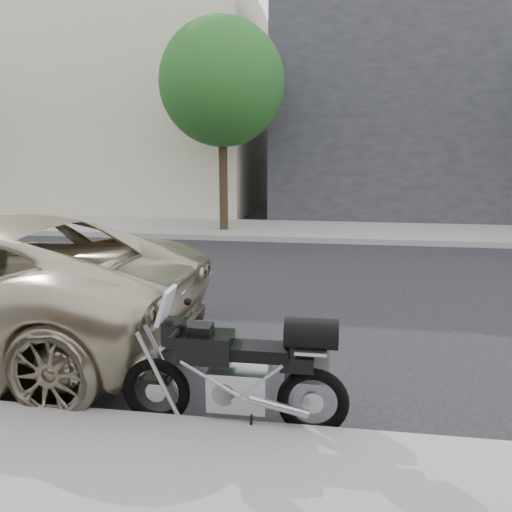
{
  "coord_description": "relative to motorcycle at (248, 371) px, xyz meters",
  "views": [
    {
      "loc": [
        -0.96,
        7.86,
        2.47
      ],
      "look_at": [
        0.08,
        0.8,
        0.9
      ],
      "focal_mm": 35.0,
      "sensor_mm": 36.0,
      "label": 1
    }
  ],
  "objects": [
    {
      "name": "far_sidewalk",
      "position": [
        0.31,
        -10.38,
        -0.48
      ],
      "size": [
        44.0,
        3.0,
        0.15
      ],
      "primitive_type": "cube",
      "color": "gray",
      "rests_on": "ground"
    },
    {
      "name": "motorcycle",
      "position": [
        0.0,
        0.0,
        0.0
      ],
      "size": [
        2.03,
        0.66,
        1.29
      ],
      "rotation": [
        0.0,
        0.0,
        0.0
      ],
      "color": "black",
      "rests_on": "ground"
    },
    {
      "name": "street_tree_mid",
      "position": [
        2.31,
        -9.88,
        3.58
      ],
      "size": [
        3.4,
        3.4,
        5.7
      ],
      "color": "#332217",
      "rests_on": "far_sidewalk"
    },
    {
      "name": "far_building_cream",
      "position": [
        9.31,
        -17.38,
        3.45
      ],
      "size": [
        14.0,
        11.0,
        8.0
      ],
      "color": "#BBB096",
      "rests_on": "ground"
    },
    {
      "name": "far_building_dark",
      "position": [
        -6.69,
        -17.38,
        2.95
      ],
      "size": [
        16.0,
        11.0,
        7.0
      ],
      "color": "#27272C",
      "rests_on": "ground"
    },
    {
      "name": "ground",
      "position": [
        0.31,
        -3.88,
        -0.55
      ],
      "size": [
        120.0,
        120.0,
        0.0
      ],
      "primitive_type": "plane",
      "color": "black",
      "rests_on": "ground"
    }
  ]
}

